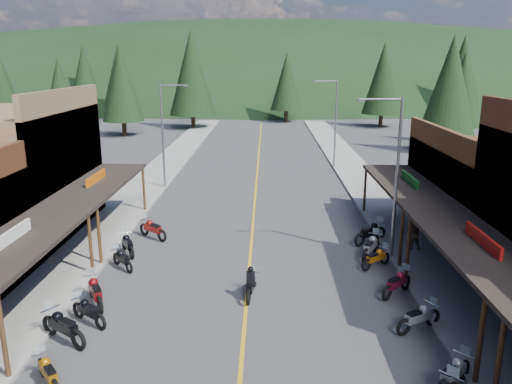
# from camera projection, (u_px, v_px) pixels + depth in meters

# --- Properties ---
(ground) EXTENTS (220.00, 220.00, 0.00)m
(ground) POSITION_uv_depth(u_px,v_px,m) (243.00, 344.00, 17.52)
(ground) COLOR #38383A
(ground) RESTS_ON ground
(centerline) EXTENTS (0.15, 90.00, 0.01)m
(centerline) POSITION_uv_depth(u_px,v_px,m) (255.00, 195.00, 36.86)
(centerline) COLOR gold
(centerline) RESTS_ON ground
(sidewalk_west) EXTENTS (3.40, 94.00, 0.15)m
(sidewalk_west) POSITION_uv_depth(u_px,v_px,m) (138.00, 194.00, 37.01)
(sidewalk_west) COLOR gray
(sidewalk_west) RESTS_ON ground
(sidewalk_east) EXTENTS (3.40, 94.00, 0.15)m
(sidewalk_east) POSITION_uv_depth(u_px,v_px,m) (373.00, 195.00, 36.67)
(sidewalk_east) COLOR gray
(sidewalk_east) RESTS_ON ground
(shop_west_3) EXTENTS (10.90, 10.20, 8.20)m
(shop_west_3) POSITION_uv_depth(u_px,v_px,m) (5.00, 174.00, 27.82)
(shop_west_3) COLOR brown
(shop_west_3) RESTS_ON ground
(shop_east_3) EXTENTS (10.90, 10.20, 6.20)m
(shop_east_3) POSITION_uv_depth(u_px,v_px,m) (500.00, 194.00, 27.53)
(shop_east_3) COLOR #4C2D16
(shop_east_3) RESTS_ON ground
(streetlight_1) EXTENTS (2.16, 0.18, 8.00)m
(streetlight_1) POSITION_uv_depth(u_px,v_px,m) (164.00, 131.00, 37.80)
(streetlight_1) COLOR gray
(streetlight_1) RESTS_ON ground
(streetlight_2) EXTENTS (2.16, 0.18, 8.00)m
(streetlight_2) POSITION_uv_depth(u_px,v_px,m) (394.00, 172.00, 23.99)
(streetlight_2) COLOR gray
(streetlight_2) RESTS_ON ground
(streetlight_3) EXTENTS (2.16, 0.18, 8.00)m
(streetlight_3) POSITION_uv_depth(u_px,v_px,m) (334.00, 120.00, 45.26)
(streetlight_3) COLOR gray
(streetlight_3) RESTS_ON ground
(ridge_hill) EXTENTS (310.00, 140.00, 60.00)m
(ridge_hill) POSITION_uv_depth(u_px,v_px,m) (264.00, 95.00, 148.06)
(ridge_hill) COLOR black
(ridge_hill) RESTS_ON ground
(pine_0) EXTENTS (5.04, 5.04, 11.00)m
(pine_0) POSITION_uv_depth(u_px,v_px,m) (1.00, 82.00, 76.61)
(pine_0) COLOR black
(pine_0) RESTS_ON ground
(pine_1) EXTENTS (5.88, 5.88, 12.50)m
(pine_1) POSITION_uv_depth(u_px,v_px,m) (119.00, 76.00, 83.84)
(pine_1) COLOR black
(pine_1) RESTS_ON ground
(pine_2) EXTENTS (6.72, 6.72, 14.00)m
(pine_2) POSITION_uv_depth(u_px,v_px,m) (192.00, 73.00, 71.77)
(pine_2) COLOR black
(pine_2) RESTS_ON ground
(pine_3) EXTENTS (5.04, 5.04, 11.00)m
(pine_3) POSITION_uv_depth(u_px,v_px,m) (287.00, 81.00, 79.61)
(pine_3) COLOR black
(pine_3) RESTS_ON ground
(pine_4) EXTENTS (5.88, 5.88, 12.50)m
(pine_4) POSITION_uv_depth(u_px,v_px,m) (383.00, 78.00, 73.34)
(pine_4) COLOR black
(pine_4) RESTS_ON ground
(pine_5) EXTENTS (6.72, 6.72, 14.00)m
(pine_5) POSITION_uv_depth(u_px,v_px,m) (462.00, 71.00, 84.44)
(pine_5) COLOR black
(pine_5) RESTS_ON ground
(pine_7) EXTENTS (5.88, 5.88, 12.50)m
(pine_7) POSITION_uv_depth(u_px,v_px,m) (85.00, 75.00, 89.80)
(pine_7) COLOR black
(pine_7) RESTS_ON ground
(pine_8) EXTENTS (4.48, 4.48, 10.00)m
(pine_8) POSITION_uv_depth(u_px,v_px,m) (61.00, 95.00, 55.11)
(pine_8) COLOR black
(pine_8) RESTS_ON ground
(pine_9) EXTENTS (4.93, 4.93, 10.80)m
(pine_9) POSITION_uv_depth(u_px,v_px,m) (462.00, 89.00, 58.94)
(pine_9) COLOR black
(pine_9) RESTS_ON ground
(pine_10) EXTENTS (5.38, 5.38, 11.60)m
(pine_10) POSITION_uv_depth(u_px,v_px,m) (121.00, 84.00, 64.50)
(pine_10) COLOR black
(pine_10) RESTS_ON ground
(pine_11) EXTENTS (5.82, 5.82, 12.40)m
(pine_11) POSITION_uv_depth(u_px,v_px,m) (450.00, 85.00, 52.04)
(pine_11) COLOR black
(pine_11) RESTS_ON ground
(bike_west_6) EXTENTS (1.69, 1.86, 1.08)m
(bike_west_6) POSITION_uv_depth(u_px,v_px,m) (48.00, 371.00, 15.05)
(bike_west_6) COLOR #A1640B
(bike_west_6) RESTS_ON ground
(bike_west_7) EXTENTS (2.38, 1.97, 1.34)m
(bike_west_7) POSITION_uv_depth(u_px,v_px,m) (63.00, 325.00, 17.42)
(bike_west_7) COLOR black
(bike_west_7) RESTS_ON ground
(bike_west_8) EXTENTS (1.98, 1.72, 1.13)m
(bike_west_8) POSITION_uv_depth(u_px,v_px,m) (88.00, 310.00, 18.70)
(bike_west_8) COLOR black
(bike_west_8) RESTS_ON ground
(bike_west_9) EXTENTS (1.81, 2.38, 1.32)m
(bike_west_9) POSITION_uv_depth(u_px,v_px,m) (95.00, 290.00, 20.10)
(bike_west_9) COLOR maroon
(bike_west_9) RESTS_ON ground
(bike_west_10) EXTENTS (1.70, 1.79, 1.06)m
(bike_west_10) POSITION_uv_depth(u_px,v_px,m) (122.00, 258.00, 23.69)
(bike_west_10) COLOR black
(bike_west_10) RESTS_ON ground
(bike_west_11) EXTENTS (1.62, 2.14, 1.18)m
(bike_west_11) POSITION_uv_depth(u_px,v_px,m) (128.00, 243.00, 25.47)
(bike_west_11) COLOR black
(bike_west_11) RESTS_ON ground
(bike_west_12) EXTENTS (2.16, 1.98, 1.26)m
(bike_west_12) POSITION_uv_depth(u_px,v_px,m) (153.00, 228.00, 27.72)
(bike_west_12) COLOR maroon
(bike_west_12) RESTS_ON ground
(bike_east_7) EXTENTS (1.92, 1.88, 1.15)m
(bike_east_7) POSITION_uv_depth(u_px,v_px,m) (453.00, 373.00, 14.93)
(bike_east_7) COLOR #A3A2A8
(bike_east_7) RESTS_ON ground
(bike_east_8) EXTENTS (2.11, 1.60, 1.17)m
(bike_east_8) POSITION_uv_depth(u_px,v_px,m) (419.00, 316.00, 18.22)
(bike_east_8) COLOR #9C9DA1
(bike_east_8) RESTS_ON ground
(bike_east_9) EXTENTS (1.97, 1.98, 1.20)m
(bike_east_9) POSITION_uv_depth(u_px,v_px,m) (397.00, 282.00, 21.00)
(bike_east_9) COLOR maroon
(bike_east_9) RESTS_ON ground
(bike_east_10) EXTENTS (1.88, 1.67, 1.09)m
(bike_east_10) POSITION_uv_depth(u_px,v_px,m) (376.00, 257.00, 23.81)
(bike_east_10) COLOR #CA690E
(bike_east_10) RESTS_ON ground
(bike_east_11) EXTENTS (1.80, 2.36, 1.30)m
(bike_east_11) POSITION_uv_depth(u_px,v_px,m) (371.00, 246.00, 25.02)
(bike_east_11) COLOR #9C9CA1
(bike_east_11) RESTS_ON ground
(bike_east_12) EXTENTS (2.32, 2.04, 1.33)m
(bike_east_12) POSITION_uv_depth(u_px,v_px,m) (370.00, 232.00, 27.00)
(bike_east_12) COLOR black
(bike_east_12) RESTS_ON ground
(rider_on_bike) EXTENTS (0.83, 1.98, 1.46)m
(rider_on_bike) POSITION_uv_depth(u_px,v_px,m) (251.00, 284.00, 20.84)
(rider_on_bike) COLOR black
(rider_on_bike) RESTS_ON ground
(pedestrian_east_b) EXTENTS (0.84, 0.51, 1.71)m
(pedestrian_east_b) POSITION_uv_depth(u_px,v_px,m) (413.00, 233.00, 25.76)
(pedestrian_east_b) COLOR brown
(pedestrian_east_b) RESTS_ON sidewalk_east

